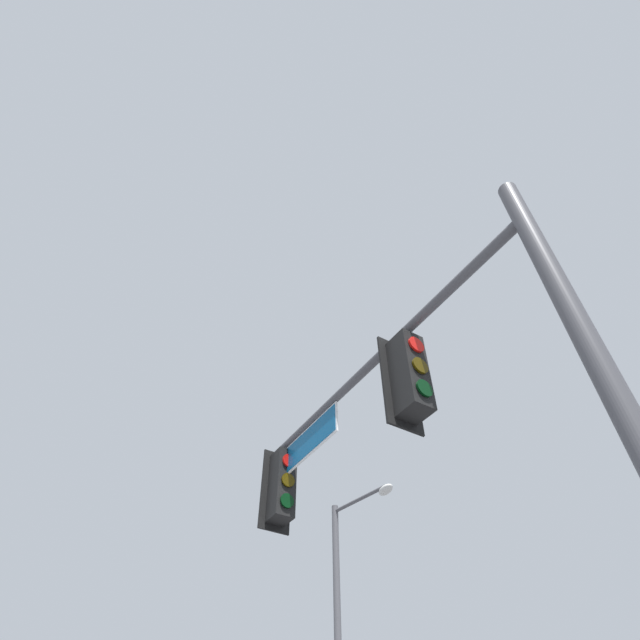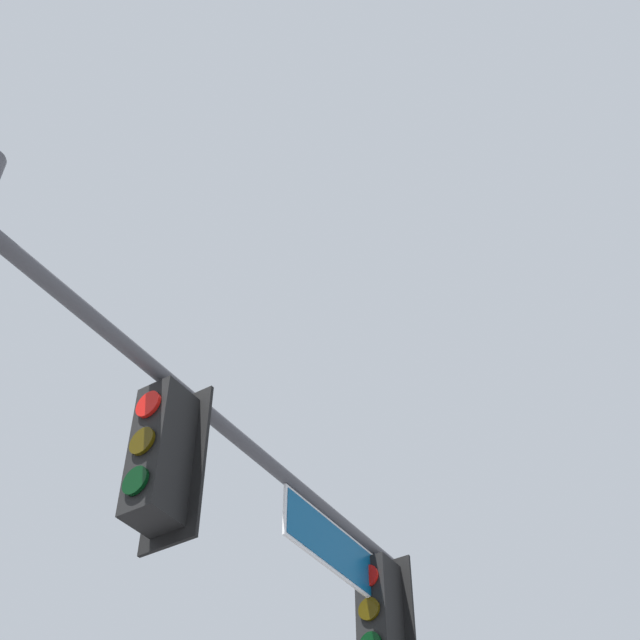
% 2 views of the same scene
% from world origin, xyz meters
% --- Properties ---
extents(signal_pole_near, '(5.78, 1.14, 6.69)m').
position_xyz_m(signal_pole_near, '(-2.83, -4.75, 4.76)').
color(signal_pole_near, '#47474C').
rests_on(signal_pole_near, ground_plane).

